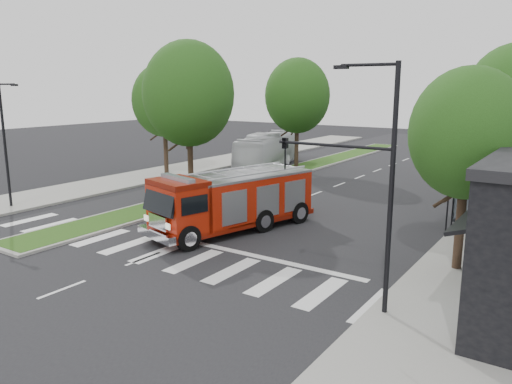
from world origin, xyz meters
TOP-DOWN VIEW (x-y plane):
  - ground at (0.00, 0.00)m, footprint 140.00×140.00m
  - sidewalk_right at (12.50, 10.00)m, footprint 5.00×80.00m
  - sidewalk_left at (-14.50, 10.00)m, footprint 5.00×80.00m
  - median at (-6.00, 18.00)m, footprint 3.00×50.00m
  - bus_shelter at (11.20, 8.15)m, footprint 3.20×1.60m
  - tree_right_near at (11.50, 2.00)m, footprint 4.40×4.40m
  - tree_median_near at (-6.00, 6.00)m, footprint 5.80×5.80m
  - tree_median_far at (-6.00, 20.00)m, footprint 5.60×5.60m
  - tree_left_mid at (-14.00, 12.00)m, footprint 5.20×5.20m
  - streetlight_right_near at (9.61, -3.50)m, footprint 4.08×0.22m
  - streetlight_left_near at (-13.36, -2.00)m, footprint 1.90×0.20m
  - streetlight_right_far at (10.35, 20.00)m, footprint 2.11×0.20m
  - fire_engine at (0.61, 1.71)m, footprint 5.06×9.68m
  - city_bus at (-8.83, 19.82)m, footprint 5.49×11.74m

SIDE VIEW (x-z plane):
  - ground at x=0.00m, z-range 0.00..0.00m
  - sidewalk_right at x=12.50m, z-range 0.00..0.15m
  - sidewalk_left at x=-14.50m, z-range 0.00..0.15m
  - median at x=-6.00m, z-range 0.00..0.16m
  - fire_engine at x=0.61m, z-range -0.07..3.15m
  - city_bus at x=-8.83m, z-range 0.00..3.19m
  - bus_shelter at x=11.20m, z-range 0.73..3.34m
  - streetlight_left_near at x=-13.36m, z-range 0.44..7.94m
  - streetlight_right_far at x=10.35m, z-range 0.48..8.48m
  - streetlight_right_near at x=9.61m, z-range 0.67..8.67m
  - tree_right_near at x=11.50m, z-range 1.48..9.53m
  - tree_left_mid at x=-14.00m, z-range 1.58..10.74m
  - tree_median_far at x=-6.00m, z-range 1.63..11.35m
  - tree_median_near at x=-6.00m, z-range 1.73..11.89m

